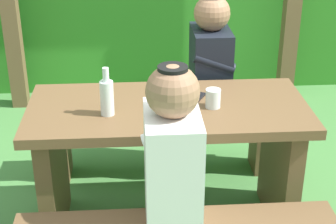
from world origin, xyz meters
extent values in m
plane|color=#47803F|center=(0.00, 0.00, 0.00)|extent=(12.00, 12.00, 0.00)
cube|color=brown|center=(0.00, 0.00, 0.70)|extent=(1.40, 0.64, 0.05)
cube|color=brown|center=(-0.60, 0.00, 0.34)|extent=(0.08, 0.54, 0.67)
cube|color=brown|center=(0.60, 0.00, 0.34)|extent=(0.08, 0.54, 0.67)
cube|color=brown|center=(0.00, 0.56, 0.40)|extent=(1.40, 0.24, 0.04)
cube|color=brown|center=(-0.62, 0.56, 0.19)|extent=(0.07, 0.22, 0.38)
cube|color=brown|center=(0.62, 0.56, 0.19)|extent=(0.07, 0.22, 0.38)
cube|color=white|center=(-0.02, -0.56, 0.68)|extent=(0.22, 0.34, 0.52)
sphere|color=#936B4C|center=(-0.02, -0.56, 1.04)|extent=(0.21, 0.21, 0.21)
cylinder|color=black|center=(-0.02, -0.56, 1.13)|extent=(0.12, 0.12, 0.02)
cylinder|color=white|center=(-0.02, -0.42, 0.79)|extent=(0.25, 0.07, 0.15)
cube|color=black|center=(0.29, 0.56, 0.68)|extent=(0.22, 0.34, 0.52)
sphere|color=#936B4C|center=(0.29, 0.56, 1.04)|extent=(0.21, 0.21, 0.21)
cylinder|color=black|center=(0.29, 0.42, 0.79)|extent=(0.25, 0.07, 0.15)
cylinder|color=silver|center=(0.22, -0.03, 0.77)|extent=(0.07, 0.07, 0.09)
cylinder|color=silver|center=(-0.30, -0.08, 0.81)|extent=(0.07, 0.07, 0.17)
cylinder|color=silver|center=(-0.30, -0.08, 0.93)|extent=(0.03, 0.03, 0.07)
cube|color=black|center=(0.14, 0.08, 0.73)|extent=(0.13, 0.16, 0.01)
camera|label=1|loc=(-0.16, -2.41, 1.84)|focal=57.19mm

